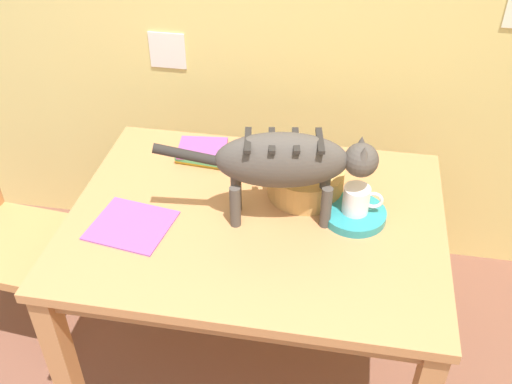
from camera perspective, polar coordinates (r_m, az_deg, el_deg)
dining_table at (r=2.07m, az=-0.00°, el=-4.12°), size 1.26×0.95×0.75m
cat at (r=1.88m, az=3.12°, el=2.86°), size 0.70×0.21×0.33m
saucer_bowl at (r=2.02m, az=9.35°, el=-2.11°), size 0.21×0.21×0.03m
coffee_mug at (r=1.98m, az=9.63°, el=-0.72°), size 0.13×0.09×0.09m
magazine at (r=2.01m, az=-11.81°, el=-3.12°), size 0.28×0.26×0.01m
book_stack at (r=2.29m, az=-5.07°, el=3.85°), size 0.20×0.17×0.05m
wicker_basket at (r=2.09m, az=4.74°, el=1.09°), size 0.27×0.27×0.10m
wooden_chair_near at (r=2.55m, az=-22.99°, el=-4.19°), size 0.45×0.45×0.95m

